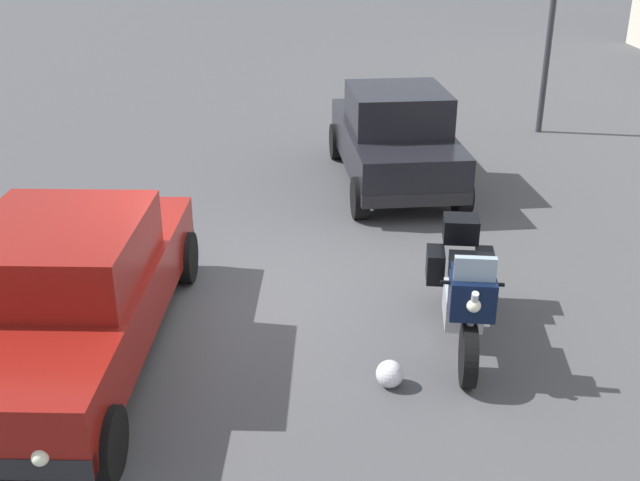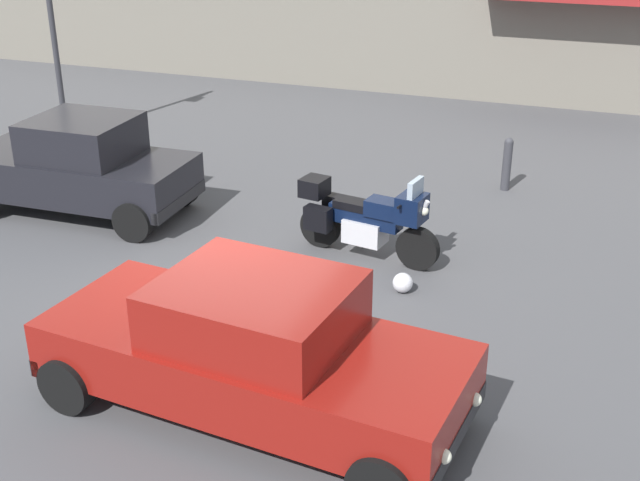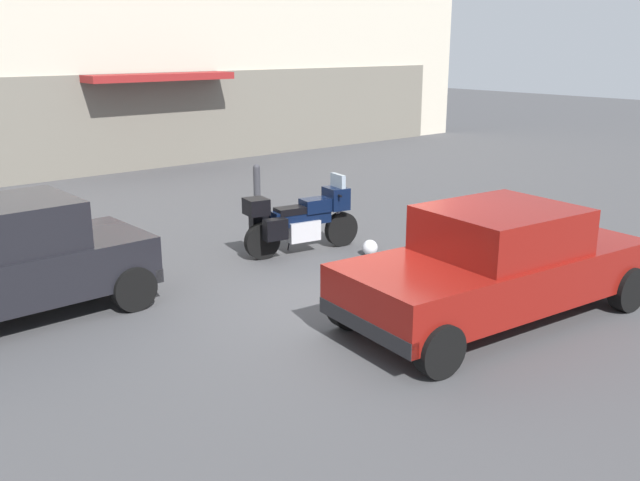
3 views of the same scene
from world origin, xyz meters
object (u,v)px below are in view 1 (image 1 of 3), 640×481
at_px(helmet, 390,374).
at_px(car_hatchback_near, 395,138).
at_px(motorcycle, 464,289).
at_px(car_sedan_far, 67,292).

height_order(helmet, car_hatchback_near, car_hatchback_near).
relative_size(motorcycle, helmet, 8.04).
distance_m(car_hatchback_near, car_sedan_far, 6.57).
distance_m(motorcycle, car_sedan_far, 4.15).
relative_size(helmet, car_hatchback_near, 0.07).
xyz_separation_m(motorcycle, car_sedan_far, (0.08, -4.15, 0.16)).
bearing_deg(car_sedan_far, helmet, 82.50).
bearing_deg(helmet, motorcycle, 132.19).
bearing_deg(car_hatchback_near, car_sedan_far, 138.83).
xyz_separation_m(motorcycle, helmet, (0.84, -0.92, -0.48)).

